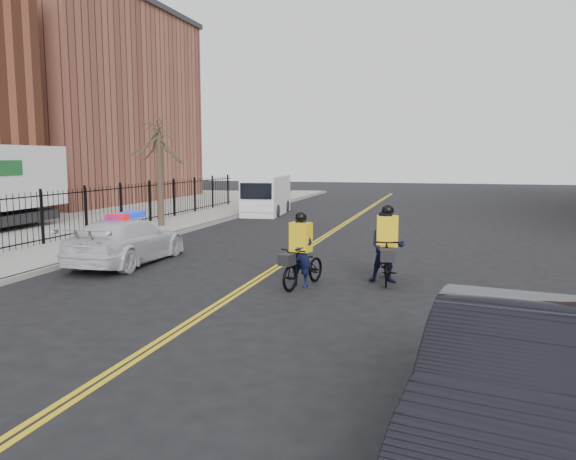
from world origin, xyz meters
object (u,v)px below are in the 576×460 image
(dark_sedan, at_px, (511,381))
(cyclist_near, at_px, (301,261))
(police_cruiser, at_px, (127,241))
(cargo_van, at_px, (266,196))
(cyclist_far, at_px, (387,252))

(dark_sedan, xyz_separation_m, cyclist_near, (-4.15, 7.02, -0.15))
(police_cruiser, height_order, dark_sedan, dark_sedan)
(cargo_van, xyz_separation_m, cyclist_far, (8.39, -15.84, -0.25))
(cargo_van, bearing_deg, police_cruiser, -93.57)
(police_cruiser, height_order, cyclist_near, cyclist_near)
(dark_sedan, xyz_separation_m, cyclist_far, (-2.14, 8.02, -0.01))
(police_cruiser, xyz_separation_m, dark_sedan, (9.95, -8.55, 0.11))
(dark_sedan, distance_m, cargo_van, 26.09)
(dark_sedan, height_order, cyclist_near, cyclist_near)
(cyclist_near, bearing_deg, cargo_van, 125.93)
(cargo_van, relative_size, cyclist_far, 2.58)
(police_cruiser, relative_size, cyclist_near, 2.37)
(dark_sedan, bearing_deg, police_cruiser, 147.88)
(police_cruiser, distance_m, cyclist_far, 7.83)
(police_cruiser, bearing_deg, cyclist_far, 174.97)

